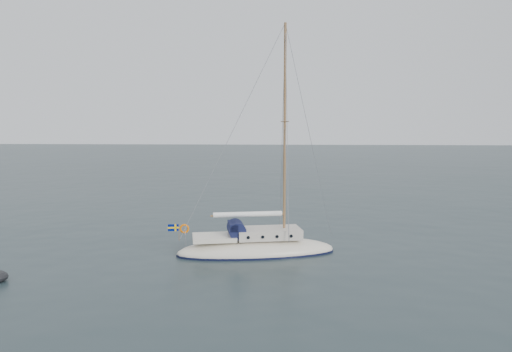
{
  "coord_description": "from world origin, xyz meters",
  "views": [
    {
      "loc": [
        0.8,
        -29.16,
        7.11
      ],
      "look_at": [
        -1.12,
        0.0,
        4.1
      ],
      "focal_mm": 35.0,
      "sensor_mm": 36.0,
      "label": 1
    }
  ],
  "objects": [
    {
      "name": "ground",
      "position": [
        0.0,
        0.0,
        0.0
      ],
      "size": [
        300.0,
        300.0,
        0.0
      ],
      "primitive_type": "plane",
      "color": "black",
      "rests_on": "ground"
    },
    {
      "name": "dinghy",
      "position": [
        -2.06,
        0.21,
        0.16
      ],
      "size": [
        2.53,
        1.14,
        0.36
      ],
      "rotation": [
        0.0,
        0.0,
        0.43
      ],
      "color": "#535358",
      "rests_on": "ground"
    },
    {
      "name": "sailboat",
      "position": [
        -0.94,
        -2.21,
        0.99
      ],
      "size": [
        9.21,
        2.76,
        13.12
      ],
      "rotation": [
        0.0,
        0.0,
        0.21
      ],
      "color": "beige",
      "rests_on": "ground"
    }
  ]
}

